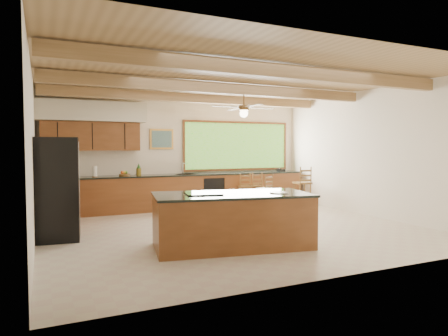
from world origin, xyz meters
name	(u,v)px	position (x,y,z in m)	size (l,w,h in m)	color
ground	(233,229)	(0.00, 0.00, 0.00)	(7.20, 7.20, 0.00)	beige
room_shell	(212,120)	(-0.17, 0.65, 2.21)	(7.27, 6.54, 3.02)	white
counter_run	(159,194)	(-0.82, 2.52, 0.46)	(7.12, 3.10, 1.23)	brown
island	(232,220)	(-0.65, -1.31, 0.44)	(2.70, 1.61, 0.90)	brown
refrigerator	(58,189)	(-3.22, 0.39, 0.90)	(0.77, 0.75, 1.81)	black
bar_stool_a	(245,187)	(1.53, 2.40, 0.56)	(0.42, 0.42, 0.94)	brown
bar_stool_b	(256,186)	(1.88, 2.40, 0.56)	(0.38, 0.38, 0.95)	brown
bar_stool_c	(265,189)	(1.66, 1.55, 0.57)	(0.43, 0.43, 0.96)	brown
bar_stool_d	(304,184)	(2.91, 1.65, 0.66)	(0.45, 0.45, 1.12)	brown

